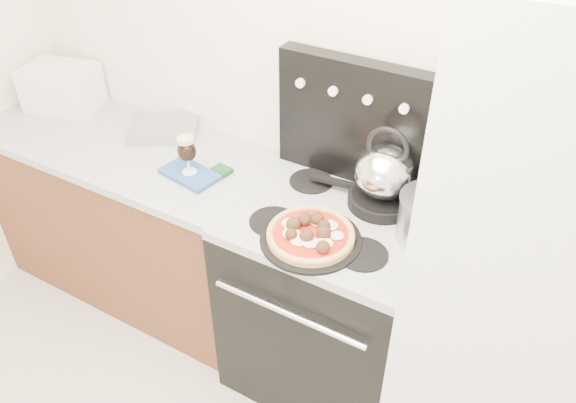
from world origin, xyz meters
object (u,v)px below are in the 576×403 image
Objects in this scene: base_cabinet at (138,221)px; toaster_oven at (62,87)px; tea_kettle at (385,168)px; beer_glass at (187,155)px; stock_pot at (430,220)px; pizza at (311,233)px; pizza_pan at (311,239)px; oven_mitt at (190,174)px; skillet at (381,200)px; stove_body at (329,303)px; fridge at (528,280)px.

toaster_oven is at bearing 165.93° from base_cabinet.
toaster_oven is 1.37× the size of tea_kettle.
beer_glass is at bearing -157.62° from tea_kettle.
toaster_oven is 1.93m from stock_pot.
pizza_pan is at bearing 0.00° from pizza.
tea_kettle reaches higher than oven_mitt.
skillet is at bearing 155.85° from stock_pot.
stock_pot reaches higher than base_cabinet.
tea_kettle is at bearing 180.00° from skillet.
pizza is 0.35m from skillet.
beer_glass reaches higher than pizza.
pizza_pan is 0.38m from tea_kettle.
tea_kettle is (1.71, 0.00, 0.08)m from toaster_oven.
tea_kettle is (0.12, 0.15, 0.65)m from stove_body.
toaster_oven is (-2.29, 0.17, 0.06)m from fridge.
toaster_oven is 1.71m from skillet.
stock_pot is at bearing 32.00° from pizza.
beer_glass is 0.54× the size of pizza.
base_cabinet is 1.65× the size of stove_body.
pizza_pan is (0.64, -0.13, 0.02)m from oven_mitt.
stove_body is 3.43× the size of skillet.
stove_body reaches higher than base_cabinet.
oven_mitt is 0.79× the size of pizza.
tea_kettle is (-0.00, 0.00, 0.15)m from skillet.
fridge is 0.73m from pizza_pan.
fridge is at bearing -1.59° from base_cabinet.
oven_mitt is 0.80m from skillet.
stock_pot reaches higher than stove_body.
pizza reaches higher than oven_mitt.
tea_kettle reaches higher than beer_glass.
stock_pot is (1.45, 0.02, 0.57)m from base_cabinet.
fridge is 1.35m from beer_glass.
fridge is 5.22× the size of pizza_pan.
pizza reaches higher than pizza_pan.
beer_glass is (-0.65, -0.04, 0.57)m from stove_body.
beer_glass is 1.00m from stock_pot.
stove_body is at bearing 86.25° from pizza.
toaster_oven is 1.07× the size of pizza.
stock_pot is at bearing 8.17° from stove_body.
pizza is at bearing -112.95° from skillet.
tea_kettle is at bearing 67.05° from pizza_pan.
oven_mitt is 0.82m from tea_kettle.
base_cabinet is 0.74m from beer_glass.
base_cabinet is at bearing 171.40° from oven_mitt.
fridge is 0.73m from pizza.
stove_body is at bearing 3.79° from beer_glass.
oven_mitt is at bearing 168.64° from pizza_pan.
stove_body is 1.69m from toaster_oven.
pizza_pan is 1.16× the size of pizza.
fridge is at bearing 11.70° from pizza.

